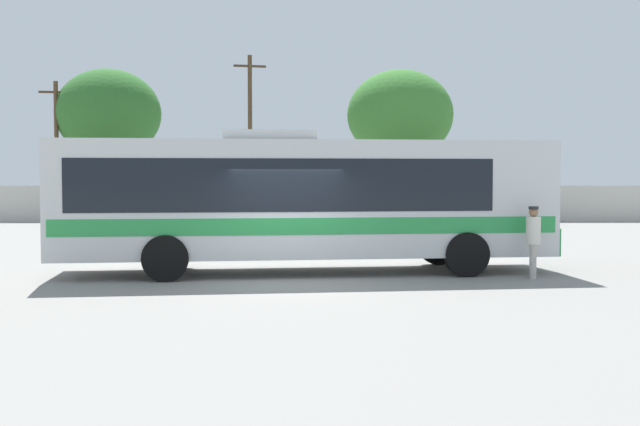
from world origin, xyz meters
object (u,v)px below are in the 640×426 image
Objects in this scene: attendant_by_bus_door at (533,238)px; utility_pole_near at (57,147)px; parked_car_third_white at (354,209)px; roadside_tree_midleft at (108,114)px; coach_bus_silver_green at (299,197)px; parked_car_rightmost_dark_blue at (488,208)px; utility_pole_far at (250,133)px; parked_car_second_black at (236,209)px; roadside_tree_midright at (400,115)px; parked_car_leftmost_dark_blue at (114,209)px.

utility_pole_near is (-19.20, 25.56, 2.99)m from attendant_by_bus_door.
roadside_tree_midleft is (-13.59, 8.63, 5.08)m from parked_car_third_white.
coach_bus_silver_green is 17.50m from parked_car_third_white.
roadside_tree_midleft is at bearing 147.60° from parked_car_third_white.
utility_pole_near reaches higher than parked_car_third_white.
attendant_by_bus_door is at bearing -53.09° from utility_pole_near.
utility_pole_near is (-13.84, 24.43, 2.11)m from coach_bus_silver_green.
parked_car_rightmost_dark_blue is 0.51× the size of utility_pole_far.
parked_car_third_white is at bearing -6.19° from parked_car_second_black.
roadside_tree_midright is at bearing 123.95° from parked_car_rightmost_dark_blue.
attendant_by_bus_door is at bearing -65.53° from parked_car_second_black.
parked_car_second_black reaches higher than parked_car_third_white.
roadside_tree_midright is (18.85, -1.00, 1.66)m from utility_pole_near.
parked_car_third_white is 16.88m from roadside_tree_midleft.
roadside_tree_midright reaches higher than utility_pole_near.
coach_bus_silver_green is at bearing -60.47° from utility_pole_near.
attendant_by_bus_door is 0.22× the size of utility_pole_near.
utility_pole_near reaches higher than parked_car_rightmost_dark_blue.
coach_bus_silver_green is 1.44× the size of roadside_tree_midleft.
attendant_by_bus_door is (5.36, -1.14, -0.89)m from coach_bus_silver_green.
parked_car_second_black is at bearing 173.81° from parked_car_third_white.
utility_pole_near reaches higher than attendant_by_bus_door.
utility_pole_far reaches higher than roadside_tree_midleft.
parked_car_leftmost_dark_blue is 0.49× the size of utility_pole_far.
coach_bus_silver_green is at bearing -115.52° from parked_car_rightmost_dark_blue.
attendant_by_bus_door is 19.47m from parked_car_rightmost_dark_blue.
utility_pole_far is at bearing -9.22° from roadside_tree_midleft.
utility_pole_far is at bearing 1.08° from utility_pole_near.
attendant_by_bus_door is at bearing -99.65° from parked_car_rightmost_dark_blue.
parked_car_leftmost_dark_blue is 15.87m from roadside_tree_midright.
coach_bus_silver_green is 20.04m from parked_car_rightmost_dark_blue.
coach_bus_silver_green is 28.15m from utility_pole_near.
utility_pole_far is at bearing 126.58° from parked_car_third_white.
parked_car_third_white is (2.23, 17.33, -1.05)m from coach_bus_silver_green.
parked_car_leftmost_dark_blue is 5.76m from parked_car_second_black.
parked_car_second_black is 7.75m from utility_pole_far.
roadside_tree_midright reaches higher than parked_car_third_white.
coach_bus_silver_green is 25.00m from utility_pole_far.
utility_pole_near is 3.49m from roadside_tree_midleft.
parked_car_rightmost_dark_blue is at bearing 6.50° from parked_car_third_white.
attendant_by_bus_door is 0.38× the size of parked_car_second_black.
parked_car_leftmost_dark_blue is at bearing -179.59° from parked_car_rightmost_dark_blue.
utility_pole_far is 8.33m from roadside_tree_midright.
attendant_by_bus_door is 0.36× the size of parked_car_rightmost_dark_blue.
roadside_tree_midright is at bearing 21.32° from parked_car_leftmost_dark_blue.
parked_car_second_black is (-8.68, 19.07, -0.16)m from attendant_by_bus_door.
parked_car_third_white reaches higher than parked_car_leftmost_dark_blue.
coach_bus_silver_green is at bearing -82.63° from utility_pole_far.
parked_car_third_white is at bearing 99.62° from attendant_by_bus_door.
parked_car_third_white is 0.52× the size of roadside_tree_midleft.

